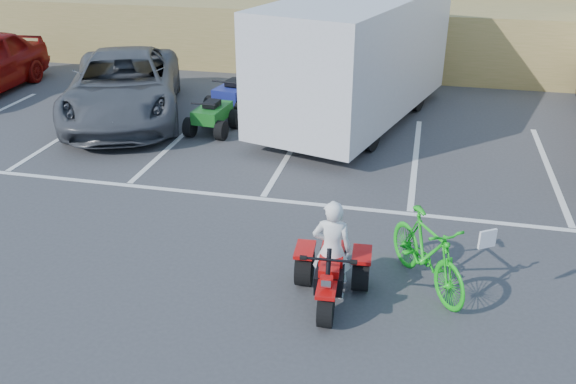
% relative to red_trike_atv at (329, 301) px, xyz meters
% --- Properties ---
extents(ground, '(100.00, 100.00, 0.00)m').
position_rel_red_trike_atv_xyz_m(ground, '(-1.73, 0.48, 0.00)').
color(ground, '#3B3B3E').
rests_on(ground, ground).
extents(parking_stripes, '(28.00, 5.16, 0.01)m').
position_rel_red_trike_atv_xyz_m(parking_stripes, '(-0.87, 4.54, 0.00)').
color(parking_stripes, white).
rests_on(parking_stripes, ground).
extents(grass_embankment, '(40.00, 8.50, 3.10)m').
position_rel_red_trike_atv_xyz_m(grass_embankment, '(-1.73, 15.96, 1.42)').
color(grass_embankment, olive).
rests_on(grass_embankment, ground).
extents(red_trike_atv, '(1.16, 1.49, 0.93)m').
position_rel_red_trike_atv_xyz_m(red_trike_atv, '(0.00, 0.00, 0.00)').
color(red_trike_atv, '#BB0B0A').
rests_on(red_trike_atv, ground).
extents(rider, '(0.56, 0.38, 1.47)m').
position_rel_red_trike_atv_xyz_m(rider, '(-0.01, 0.15, 0.73)').
color(rider, white).
rests_on(rider, ground).
extents(green_dirt_bike, '(1.45, 1.84, 1.11)m').
position_rel_red_trike_atv_xyz_m(green_dirt_bike, '(1.26, 0.68, 0.56)').
color(green_dirt_bike, '#14BF19').
rests_on(green_dirt_bike, ground).
extents(grey_pickup, '(4.58, 6.34, 1.60)m').
position_rel_red_trike_atv_xyz_m(grey_pickup, '(-6.33, 6.72, 0.80)').
color(grey_pickup, '#46484E').
rests_on(grey_pickup, ground).
extents(cargo_trailer, '(4.26, 6.91, 3.01)m').
position_rel_red_trike_atv_xyz_m(cargo_trailer, '(-0.65, 7.63, 1.63)').
color(cargo_trailer, silver).
rests_on(cargo_trailer, ground).
extents(quad_atv_blue, '(1.33, 1.63, 0.96)m').
position_rel_red_trike_atv_xyz_m(quad_atv_blue, '(-3.74, 7.71, 0.00)').
color(quad_atv_blue, navy).
rests_on(quad_atv_blue, ground).
extents(quad_atv_green, '(1.06, 1.37, 0.85)m').
position_rel_red_trike_atv_xyz_m(quad_atv_green, '(-3.81, 6.13, 0.00)').
color(quad_atv_green, '#16611B').
rests_on(quad_atv_green, ground).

